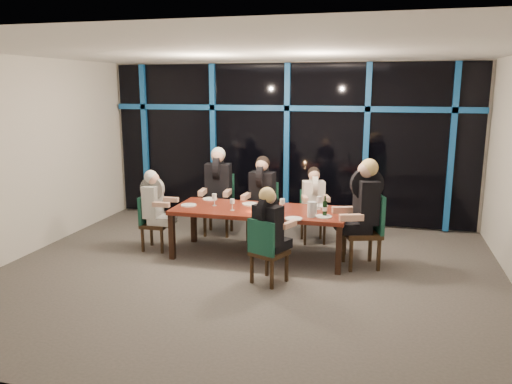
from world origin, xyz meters
TOP-DOWN VIEW (x-y plane):
  - room at (0.00, 0.00)m, footprint 7.04×7.00m
  - window_wall at (0.01, 2.93)m, footprint 6.86×0.43m
  - dining_table at (0.00, 0.80)m, footprint 2.60×1.00m
  - chair_far_left at (-1.00, 1.87)m, footprint 0.53×0.53m
  - chair_far_mid at (-0.16, 1.69)m, footprint 0.49×0.49m
  - chair_far_right at (0.67, 1.80)m, footprint 0.50×0.50m
  - chair_end_left at (-1.75, 0.71)m, footprint 0.41×0.41m
  - chair_end_right at (1.61, 0.78)m, footprint 0.63×0.63m
  - chair_near_mid at (0.35, -0.24)m, footprint 0.54×0.54m
  - diner_far_left at (-0.99, 1.78)m, footprint 0.54×0.67m
  - diner_far_mid at (-0.16, 1.60)m, footprint 0.51×0.63m
  - diner_far_right at (0.69, 1.73)m, footprint 0.51×0.59m
  - diner_end_left at (-1.67, 0.72)m, footprint 0.55×0.44m
  - diner_end_right at (1.53, 0.75)m, footprint 0.73×0.64m
  - diner_near_mid at (0.38, -0.17)m, footprint 0.56×0.61m
  - plate_far_left at (-0.94, 1.22)m, footprint 0.24×0.24m
  - plate_far_mid at (-0.21, 1.04)m, footprint 0.24×0.24m
  - plate_far_right at (0.86, 1.20)m, footprint 0.24×0.24m
  - plate_end_left at (-1.11, 0.73)m, footprint 0.24×0.24m
  - plate_end_right at (0.99, 0.56)m, footprint 0.24×0.24m
  - plate_near_mid at (0.61, 0.34)m, footprint 0.24×0.24m
  - wine_bottle at (1.00, 0.62)m, footprint 0.07×0.07m
  - water_pitcher at (0.83, 0.53)m, footprint 0.14×0.12m
  - tea_light at (-0.01, 0.64)m, footprint 0.06×0.06m
  - wine_glass_a at (-0.37, 0.61)m, footprint 0.07×0.07m
  - wine_glass_b at (0.05, 0.88)m, footprint 0.08×0.08m
  - wine_glass_c at (0.37, 0.72)m, footprint 0.07×0.07m
  - wine_glass_d at (-0.72, 0.83)m, footprint 0.07×0.07m
  - wine_glass_e at (0.87, 1.00)m, footprint 0.08×0.08m

SIDE VIEW (x-z plane):
  - chair_far_right at x=0.67m, z-range 0.05..0.91m
  - chair_end_left at x=-1.75m, z-range 0.05..0.92m
  - chair_near_mid at x=0.35m, z-range 0.05..0.94m
  - chair_far_mid at x=-0.16m, z-range 0.06..1.03m
  - chair_far_left at x=-1.00m, z-range 0.06..1.10m
  - chair_end_right at x=1.61m, z-range 0.06..1.13m
  - dining_table at x=0.00m, z-range 0.31..1.06m
  - plate_far_left at x=-0.94m, z-range 0.75..0.76m
  - plate_far_mid at x=-0.21m, z-range 0.75..0.76m
  - plate_far_right at x=0.86m, z-range 0.75..0.76m
  - plate_end_left at x=-1.11m, z-range 0.75..0.76m
  - plate_end_right at x=0.99m, z-range 0.75..0.76m
  - plate_near_mid at x=0.61m, z-range 0.75..0.76m
  - tea_light at x=-0.01m, z-range 0.75..0.78m
  - diner_far_right at x=0.69m, z-range 0.41..1.24m
  - diner_end_left at x=-1.67m, z-range 0.41..1.26m
  - diner_near_mid at x=0.38m, z-range 0.42..1.28m
  - water_pitcher at x=0.83m, z-range 0.75..0.97m
  - wine_bottle at x=1.00m, z-range 0.72..1.01m
  - wine_glass_a at x=-0.37m, z-range 0.79..0.96m
  - wine_glass_d at x=-0.72m, z-range 0.79..0.98m
  - wine_glass_c at x=0.37m, z-range 0.79..0.99m
  - wine_glass_e at x=0.87m, z-range 0.79..0.99m
  - wine_glass_b at x=0.05m, z-range 0.79..0.99m
  - diner_far_mid at x=-0.16m, z-range 0.46..1.41m
  - diner_far_left at x=-0.99m, z-range 0.49..1.50m
  - diner_end_right at x=1.53m, z-range 0.50..1.54m
  - window_wall at x=0.01m, z-range 0.08..3.02m
  - room at x=0.00m, z-range 0.51..3.53m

